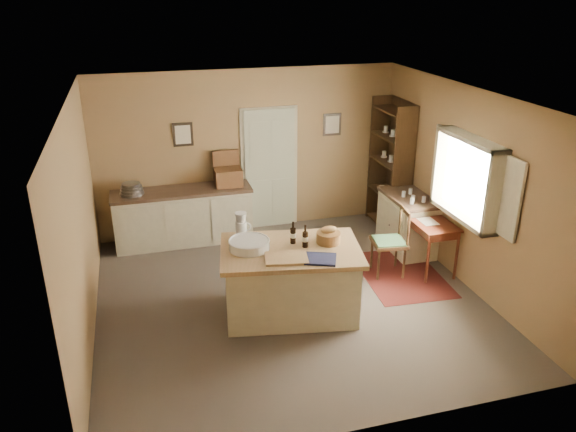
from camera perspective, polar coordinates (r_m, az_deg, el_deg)
name	(u,v)px	position (r m, az deg, el deg)	size (l,w,h in m)	color
ground	(289,298)	(7.65, 0.11, -8.34)	(5.00, 5.00, 0.00)	brown
wall_back	(248,152)	(9.36, -4.05, 6.52)	(5.00, 0.10, 2.70)	olive
wall_front	(368,308)	(4.94, 8.09, -9.21)	(5.00, 0.10, 2.70)	olive
wall_left	(80,227)	(6.86, -20.41, -1.02)	(0.10, 5.00, 2.70)	olive
wall_right	(465,187)	(8.05, 17.53, 2.81)	(0.10, 5.00, 2.70)	olive
ceiling	(289,98)	(6.68, 0.13, 11.95)	(5.00, 5.00, 0.00)	silver
door	(270,168)	(9.49, -1.89, 4.93)	(0.97, 0.06, 2.11)	#BBBFA0
framed_prints	(260,129)	(9.28, -2.86, 8.78)	(2.82, 0.02, 0.38)	black
window	(470,178)	(7.79, 17.99, 3.66)	(0.25, 1.99, 1.12)	beige
work_island	(290,279)	(7.12, 0.19, -6.39)	(1.89, 1.41, 1.20)	beige
sideboard	(184,214)	(9.21, -10.54, 0.19)	(2.20, 0.62, 1.18)	beige
rug	(401,274)	(8.39, 11.38, -5.82)	(1.10, 1.60, 0.01)	#410E0D
writing_desk	(430,227)	(8.36, 14.26, -1.13)	(0.53, 0.87, 0.82)	#3D170D
desk_chair	(389,243)	(8.17, 10.20, -2.67)	(0.46, 0.46, 0.99)	black
right_cabinet	(407,222)	(9.00, 12.02, -0.65)	(0.60, 1.08, 0.99)	beige
shelving_unit	(393,166)	(9.64, 10.61, 5.06)	(0.37, 0.98, 2.18)	black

